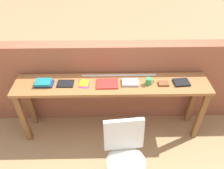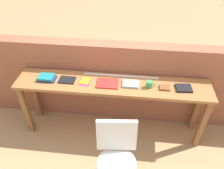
{
  "view_description": "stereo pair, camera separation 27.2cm",
  "coord_description": "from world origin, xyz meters",
  "views": [
    {
      "loc": [
        -0.04,
        -1.87,
        2.61
      ],
      "look_at": [
        0.0,
        0.25,
        0.9
      ],
      "focal_mm": 35.0,
      "sensor_mm": 36.0,
      "label": 1
    },
    {
      "loc": [
        0.23,
        -1.86,
        2.61
      ],
      "look_at": [
        0.0,
        0.25,
        0.9
      ],
      "focal_mm": 35.0,
      "sensor_mm": 36.0,
      "label": 2
    }
  ],
  "objects": [
    {
      "name": "book_stack_leftmost",
      "position": [
        -0.86,
        0.29,
        0.91
      ],
      "size": [
        0.22,
        0.15,
        0.05
      ],
      "color": "navy",
      "rests_on": "sideboard"
    },
    {
      "name": "ruler_metal_back_edge",
      "position": [
        0.1,
        0.47,
        0.88
      ],
      "size": [
        0.99,
        0.03,
        0.0
      ],
      "primitive_type": "cube",
      "color": "silver",
      "rests_on": "sideboard"
    },
    {
      "name": "brick_wall_back",
      "position": [
        0.0,
        0.64,
        0.63
      ],
      "size": [
        6.0,
        0.2,
        1.26
      ],
      "primitive_type": "cube",
      "color": "#935138",
      "rests_on": "ground"
    },
    {
      "name": "book_grey_hardcover",
      "position": [
        0.23,
        0.29,
        0.89
      ],
      "size": [
        0.21,
        0.16,
        0.03
      ],
      "primitive_type": "cube",
      "rotation": [
        0.0,
        0.0,
        -0.02
      ],
      "color": "#9E9EA3",
      "rests_on": "sideboard"
    },
    {
      "name": "mug",
      "position": [
        0.46,
        0.27,
        0.92
      ],
      "size": [
        0.11,
        0.08,
        0.09
      ],
      "color": "#338C4C",
      "rests_on": "sideboard"
    },
    {
      "name": "chair_white_moulded",
      "position": [
        0.13,
        -0.48,
        0.53
      ],
      "size": [
        0.48,
        0.49,
        0.89
      ],
      "color": "silver",
      "rests_on": "ground"
    },
    {
      "name": "magazine_cycling",
      "position": [
        -0.59,
        0.29,
        0.89
      ],
      "size": [
        0.21,
        0.15,
        0.02
      ],
      "primitive_type": "cube",
      "rotation": [
        0.0,
        0.0,
        -0.02
      ],
      "color": "black",
      "rests_on": "sideboard"
    },
    {
      "name": "ground_plane",
      "position": [
        0.0,
        0.0,
        0.0
      ],
      "size": [
        40.0,
        40.0,
        0.0
      ],
      "primitive_type": "plane",
      "color": "tan"
    },
    {
      "name": "leather_journal_brown",
      "position": [
        0.65,
        0.27,
        0.89
      ],
      "size": [
        0.13,
        0.1,
        0.02
      ],
      "primitive_type": "cube",
      "rotation": [
        0.0,
        0.0,
        -0.01
      ],
      "color": "brown",
      "rests_on": "sideboard"
    },
    {
      "name": "book_repair_rightmost",
      "position": [
        0.88,
        0.29,
        0.89
      ],
      "size": [
        0.2,
        0.17,
        0.02
      ],
      "primitive_type": "cube",
      "rotation": [
        0.0,
        0.0,
        0.07
      ],
      "color": "black",
      "rests_on": "sideboard"
    },
    {
      "name": "pamphlet_pile_colourful",
      "position": [
        -0.35,
        0.3,
        0.88
      ],
      "size": [
        0.15,
        0.19,
        0.01
      ],
      "color": "purple",
      "rests_on": "sideboard"
    },
    {
      "name": "sideboard",
      "position": [
        0.0,
        0.3,
        0.74
      ],
      "size": [
        2.5,
        0.44,
        0.88
      ],
      "color": "#996033",
      "rests_on": "ground"
    },
    {
      "name": "book_open_centre",
      "position": [
        -0.06,
        0.28,
        0.89
      ],
      "size": [
        0.27,
        0.2,
        0.02
      ],
      "primitive_type": "cube",
      "rotation": [
        0.0,
        0.0,
        0.01
      ],
      "color": "red",
      "rests_on": "sideboard"
    }
  ]
}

